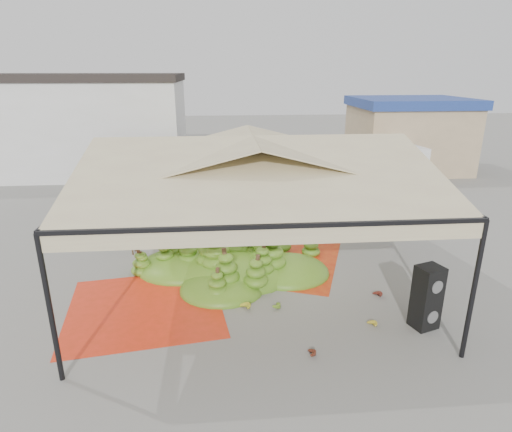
{
  "coord_description": "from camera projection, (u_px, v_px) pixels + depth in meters",
  "views": [
    {
      "loc": [
        -0.87,
        -11.02,
        5.63
      ],
      "look_at": [
        0.2,
        1.5,
        1.3
      ],
      "focal_mm": 30.0,
      "sensor_mm": 36.0,
      "label": 1
    }
  ],
  "objects": [
    {
      "name": "ground",
      "position": [
        254.0,
        276.0,
        12.29
      ],
      "size": [
        90.0,
        90.0,
        0.0
      ],
      "primitive_type": "plane",
      "color": "slate",
      "rests_on": "ground"
    },
    {
      "name": "building_white",
      "position": [
        55.0,
        124.0,
        23.79
      ],
      "size": [
        14.3,
        6.3,
        5.4
      ],
      "color": "silver",
      "rests_on": "ground"
    },
    {
      "name": "canopy_tent",
      "position": [
        253.0,
        163.0,
        11.21
      ],
      "size": [
        8.1,
        8.1,
        4.0
      ],
      "color": "black",
      "rests_on": "ground"
    },
    {
      "name": "vendor",
      "position": [
        217.0,
        210.0,
        15.1
      ],
      "size": [
        0.72,
        0.53,
        1.8
      ],
      "primitive_type": "imported",
      "rotation": [
        0.0,
        0.0,
        2.99
      ],
      "color": "gray",
      "rests_on": "ground"
    },
    {
      "name": "hand_green",
      "position": [
        274.0,
        304.0,
        10.64
      ],
      "size": [
        0.54,
        0.51,
        0.19
      ],
      "primitive_type": "ellipsoid",
      "rotation": [
        0.0,
        0.0,
        -0.47
      ],
      "color": "#447819",
      "rests_on": "ground"
    },
    {
      "name": "truck_left",
      "position": [
        179.0,
        164.0,
        19.92
      ],
      "size": [
        7.05,
        3.45,
        2.32
      ],
      "rotation": [
        0.0,
        0.0,
        0.18
      ],
      "color": "#4A3718",
      "rests_on": "ground"
    },
    {
      "name": "building_tan",
      "position": [
        408.0,
        134.0,
        24.66
      ],
      "size": [
        6.3,
        5.3,
        4.1
      ],
      "color": "tan",
      "rests_on": "ground"
    },
    {
      "name": "banana_heap",
      "position": [
        236.0,
        252.0,
        12.36
      ],
      "size": [
        7.16,
        6.55,
        1.25
      ],
      "primitive_type": "ellipsoid",
      "rotation": [
        0.0,
        0.0,
        -0.36
      ],
      "color": "#3E7B19",
      "rests_on": "ground"
    },
    {
      "name": "hand_yellow_a",
      "position": [
        371.0,
        323.0,
        9.84
      ],
      "size": [
        0.47,
        0.42,
        0.17
      ],
      "primitive_type": "ellipsoid",
      "rotation": [
        0.0,
        0.0,
        0.34
      ],
      "color": "gold",
      "rests_on": "ground"
    },
    {
      "name": "speaker_stack",
      "position": [
        427.0,
        297.0,
        9.64
      ],
      "size": [
        0.67,
        0.63,
        1.51
      ],
      "rotation": [
        0.0,
        0.0,
        0.32
      ],
      "color": "black",
      "rests_on": "ground"
    },
    {
      "name": "hand_red_b",
      "position": [
        376.0,
        294.0,
        11.13
      ],
      "size": [
        0.49,
        0.44,
        0.18
      ],
      "primitive_type": "ellipsoid",
      "rotation": [
        0.0,
        0.0,
        0.33
      ],
      "color": "maroon",
      "rests_on": "ground"
    },
    {
      "name": "hand_yellow_b",
      "position": [
        243.0,
        306.0,
        10.51
      ],
      "size": [
        0.63,
        0.61,
        0.22
      ],
      "primitive_type": "ellipsoid",
      "rotation": [
        0.0,
        0.0,
        0.59
      ],
      "color": "gold",
      "rests_on": "ground"
    },
    {
      "name": "banana_leaves",
      "position": [
        137.0,
        249.0,
        14.11
      ],
      "size": [
        0.96,
        1.36,
        3.7
      ],
      "primitive_type": null,
      "color": "#2F7920",
      "rests_on": "ground"
    },
    {
      "name": "hand_red_a",
      "position": [
        309.0,
        352.0,
        8.84
      ],
      "size": [
        0.4,
        0.34,
        0.18
      ],
      "primitive_type": "ellipsoid",
      "rotation": [
        0.0,
        0.0,
        -0.04
      ],
      "color": "#591C14",
      "rests_on": "ground"
    },
    {
      "name": "tarp_left",
      "position": [
        145.0,
        307.0,
        10.67
      ],
      "size": [
        4.18,
        4.03,
        0.01
      ],
      "primitive_type": "cube",
      "rotation": [
        0.0,
        0.0,
        0.14
      ],
      "color": "red",
      "rests_on": "ground"
    },
    {
      "name": "tarp_right",
      "position": [
        274.0,
        257.0,
        13.48
      ],
      "size": [
        5.02,
        5.14,
        0.01
      ],
      "primitive_type": "cube",
      "rotation": [
        0.0,
        0.0,
        -0.35
      ],
      "color": "#C94E12",
      "rests_on": "ground"
    },
    {
      "name": "hanging_bunches",
      "position": [
        288.0,
        190.0,
        11.24
      ],
      "size": [
        3.24,
        0.24,
        0.2
      ],
      "color": "#397E1A",
      "rests_on": "ground"
    },
    {
      "name": "truck_right",
      "position": [
        370.0,
        163.0,
        21.09
      ],
      "size": [
        5.99,
        2.75,
        1.98
      ],
      "rotation": [
        0.0,
        0.0,
        0.14
      ],
      "color": "#54341C",
      "rests_on": "ground"
    }
  ]
}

